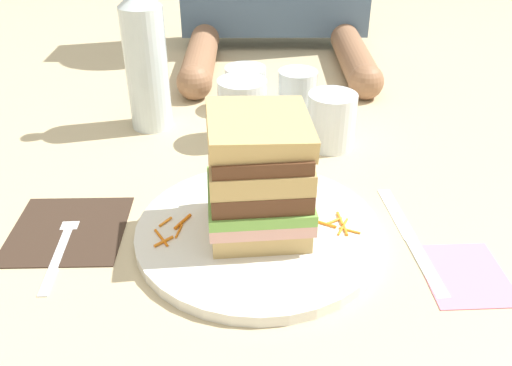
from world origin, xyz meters
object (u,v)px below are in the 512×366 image
fork (63,239)px  knife (412,240)px  empty_tumbler_1 (242,111)px  empty_tumbler_2 (297,96)px  main_plate (256,232)px  water_bottle (146,58)px  napkin_dark (68,229)px  sandwich (257,177)px  juice_glass (331,122)px  empty_tumbler_0 (246,88)px  napkin_pink (464,274)px

fork → knife: size_ratio=0.83×
empty_tumbler_1 → empty_tumbler_2: size_ratio=1.14×
main_plate → empty_tumbler_1: 0.25m
fork → water_bottle: bearing=79.9°
napkin_dark → water_bottle: size_ratio=0.52×
sandwich → empty_tumbler_2: 0.32m
main_plate → empty_tumbler_2: empty_tumbler_2 is taller
juice_glass → empty_tumbler_1: (-0.13, 0.02, 0.01)m
knife → main_plate: bearing=177.0°
empty_tumbler_0 → knife: bearing=-62.6°
empty_tumbler_1 → napkin_pink: size_ratio=0.95×
sandwich → napkin_pink: 0.24m
main_plate → fork: (-0.22, -0.01, -0.00)m
juice_glass → sandwich: bearing=-116.5°
fork → juice_glass: 0.40m
napkin_dark → empty_tumbler_2: size_ratio=1.60×
empty_tumbler_0 → fork: bearing=-118.6°
napkin_dark → fork: size_ratio=0.80×
sandwich → juice_glass: size_ratio=1.69×
knife → water_bottle: 0.47m
napkin_dark → empty_tumbler_1: (0.20, 0.23, 0.05)m
empty_tumbler_1 → fork: bearing=-128.1°
empty_tumbler_0 → napkin_pink: size_ratio=0.72×
napkin_pink → main_plate: bearing=162.9°
empty_tumbler_2 → knife: bearing=-71.3°
sandwich → knife: bearing=-3.3°
main_plate → napkin_dark: (-0.22, 0.01, -0.01)m
knife → juice_glass: bearing=105.7°
main_plate → empty_tumbler_0: 0.36m
knife → napkin_pink: 0.07m
napkin_dark → empty_tumbler_0: bearing=59.7°
knife → empty_tumbler_1: 0.32m
fork → empty_tumbler_1: empty_tumbler_1 is taller
empty_tumbler_0 → empty_tumbler_1: size_ratio=0.76×
sandwich → fork: size_ratio=0.83×
sandwich → napkin_dark: sandwich is taller
juice_glass → napkin_pink: (0.11, -0.29, -0.04)m
main_plate → water_bottle: 0.35m
knife → empty_tumbler_1: size_ratio=2.12×
main_plate → napkin_pink: bearing=-17.1°
napkin_dark → empty_tumbler_2: empty_tumbler_2 is taller
water_bottle → napkin_pink: bearing=-43.3°
knife → juice_glass: (-0.07, 0.23, 0.04)m
napkin_dark → empty_tumbler_1: empty_tumbler_1 is taller
napkin_dark → juice_glass: bearing=32.5°
fork → napkin_dark: bearing=93.1°
empty_tumbler_1 → knife: bearing=-52.3°
main_plate → empty_tumbler_2: size_ratio=3.37×
juice_glass → empty_tumbler_1: bearing=171.0°
napkin_dark → empty_tumbler_0: (0.20, 0.35, 0.03)m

